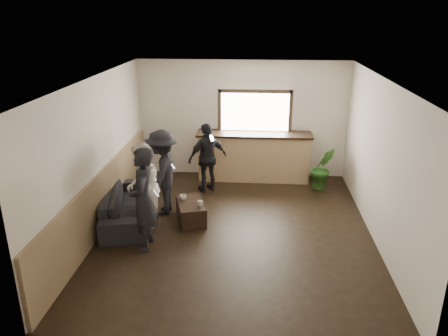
# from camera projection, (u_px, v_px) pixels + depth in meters

# --- Properties ---
(ground) EXTENTS (5.00, 6.00, 0.01)m
(ground) POSITION_uv_depth(u_px,v_px,m) (235.00, 230.00, 8.17)
(ground) COLOR black
(room_shell) EXTENTS (5.01, 6.01, 2.80)m
(room_shell) POSITION_uv_depth(u_px,v_px,m) (194.00, 155.00, 7.71)
(room_shell) COLOR silver
(room_shell) RESTS_ON ground
(bar_counter) EXTENTS (2.70, 0.68, 2.13)m
(bar_counter) POSITION_uv_depth(u_px,v_px,m) (254.00, 153.00, 10.45)
(bar_counter) COLOR tan
(bar_counter) RESTS_ON ground
(sofa) EXTENTS (1.31, 2.29, 0.63)m
(sofa) POSITION_uv_depth(u_px,v_px,m) (126.00, 205.00, 8.48)
(sofa) COLOR black
(sofa) RESTS_ON ground
(coffee_table) EXTENTS (0.72, 0.98, 0.39)m
(coffee_table) POSITION_uv_depth(u_px,v_px,m) (191.00, 211.00, 8.48)
(coffee_table) COLOR black
(coffee_table) RESTS_ON ground
(cup_a) EXTENTS (0.15, 0.15, 0.10)m
(cup_a) POSITION_uv_depth(u_px,v_px,m) (183.00, 197.00, 8.50)
(cup_a) COLOR silver
(cup_a) RESTS_ON coffee_table
(cup_b) EXTENTS (0.14, 0.14, 0.10)m
(cup_b) POSITION_uv_depth(u_px,v_px,m) (200.00, 203.00, 8.25)
(cup_b) COLOR silver
(cup_b) RESTS_ON coffee_table
(potted_plant) EXTENTS (0.65, 0.57, 0.99)m
(potted_plant) POSITION_uv_depth(u_px,v_px,m) (323.00, 168.00, 9.91)
(potted_plant) COLOR #2D6623
(potted_plant) RESTS_ON ground
(person_a) EXTENTS (0.52, 0.70, 1.80)m
(person_a) POSITION_uv_depth(u_px,v_px,m) (143.00, 200.00, 7.28)
(person_a) COLOR black
(person_a) RESTS_ON ground
(person_b) EXTENTS (0.71, 0.87, 1.65)m
(person_b) POSITION_uv_depth(u_px,v_px,m) (143.00, 187.00, 7.98)
(person_b) COLOR beige
(person_b) RESTS_ON ground
(person_c) EXTENTS (0.73, 1.16, 1.72)m
(person_c) POSITION_uv_depth(u_px,v_px,m) (162.00, 173.00, 8.61)
(person_c) COLOR black
(person_c) RESTS_ON ground
(person_d) EXTENTS (0.98, 0.82, 1.57)m
(person_d) POSITION_uv_depth(u_px,v_px,m) (208.00, 158.00, 9.69)
(person_d) COLOR black
(person_d) RESTS_ON ground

